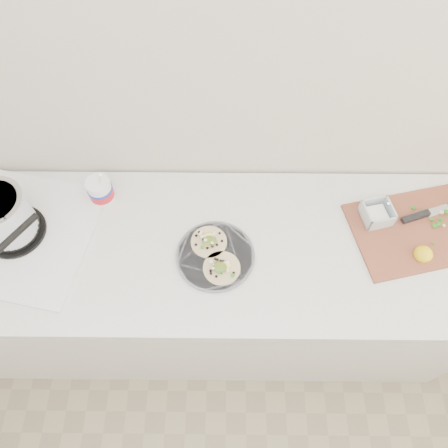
{
  "coord_description": "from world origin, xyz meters",
  "views": [
    {
      "loc": [
        0.19,
        0.69,
        2.29
      ],
      "look_at": [
        0.18,
        1.47,
        0.96
      ],
      "focal_mm": 35.0,
      "sensor_mm": 36.0,
      "label": 1
    }
  ],
  "objects_px": {
    "stove": "(7,222)",
    "tub": "(101,189)",
    "taco_plate": "(215,255)",
    "cutboard": "(415,226)"
  },
  "relations": [
    {
      "from": "tub",
      "to": "cutboard",
      "type": "height_order",
      "value": "tub"
    },
    {
      "from": "cutboard",
      "to": "stove",
      "type": "bearing_deg",
      "value": 168.31
    },
    {
      "from": "taco_plate",
      "to": "cutboard",
      "type": "relative_size",
      "value": 0.53
    },
    {
      "from": "taco_plate",
      "to": "tub",
      "type": "xyz_separation_m",
      "value": [
        -0.43,
        0.24,
        0.05
      ]
    },
    {
      "from": "stove",
      "to": "cutboard",
      "type": "xyz_separation_m",
      "value": [
        1.45,
        0.04,
        -0.07
      ]
    },
    {
      "from": "taco_plate",
      "to": "tub",
      "type": "distance_m",
      "value": 0.49
    },
    {
      "from": "tub",
      "to": "cutboard",
      "type": "xyz_separation_m",
      "value": [
        1.15,
        -0.12,
        -0.05
      ]
    },
    {
      "from": "stove",
      "to": "tub",
      "type": "xyz_separation_m",
      "value": [
        0.29,
        0.16,
        -0.02
      ]
    },
    {
      "from": "stove",
      "to": "cutboard",
      "type": "bearing_deg",
      "value": 12.66
    },
    {
      "from": "tub",
      "to": "cutboard",
      "type": "relative_size",
      "value": 0.39
    }
  ]
}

